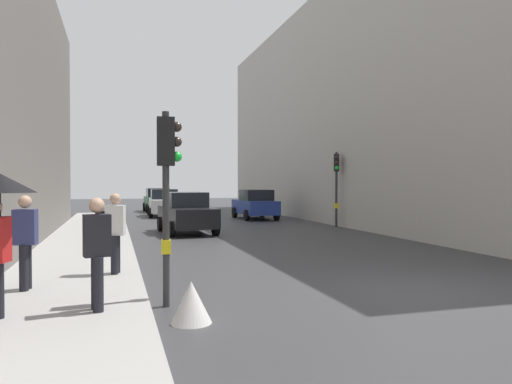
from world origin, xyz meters
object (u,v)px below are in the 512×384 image
at_px(car_blue_van, 255,204).
at_px(warning_sign_triangle, 191,302).
at_px(car_white_compact, 164,203).
at_px(car_green_estate, 158,200).
at_px(traffic_light_near_left, 167,172).
at_px(pedestrian_in_dark_coat, 97,249).
at_px(pedestrian_with_grey_backpack, 23,236).
at_px(pedestrian_with_black_backpack, 113,228).
at_px(traffic_light_mid_street, 336,175).
at_px(car_dark_suv, 187,213).

relative_size(car_blue_van, warning_sign_triangle, 6.51).
height_order(car_white_compact, warning_sign_triangle, car_white_compact).
xyz_separation_m(car_white_compact, car_green_estate, (0.07, 5.49, 0.00)).
relative_size(traffic_light_near_left, pedestrian_in_dark_coat, 1.92).
distance_m(car_green_estate, pedestrian_in_dark_coat, 29.37).
bearing_deg(car_white_compact, pedestrian_with_grey_backpack, -102.30).
xyz_separation_m(pedestrian_with_black_backpack, pedestrian_in_dark_coat, (-0.24, -3.16, -0.03)).
distance_m(traffic_light_near_left, car_green_estate, 28.74).
bearing_deg(car_green_estate, pedestrian_with_grey_backpack, -100.03).
bearing_deg(car_white_compact, traffic_light_near_left, -95.46).
bearing_deg(pedestrian_with_grey_backpack, car_green_estate, 79.97).
xyz_separation_m(traffic_light_mid_street, car_green_estate, (-7.25, 15.57, -1.66)).
distance_m(traffic_light_near_left, car_white_compact, 23.27).
xyz_separation_m(pedestrian_with_black_backpack, pedestrian_with_grey_backpack, (-1.62, -1.23, 0.00)).
distance_m(traffic_light_mid_street, car_blue_van, 6.86).
height_order(pedestrian_in_dark_coat, warning_sign_triangle, pedestrian_in_dark_coat).
bearing_deg(car_blue_van, traffic_light_mid_street, -69.66).
distance_m(car_green_estate, pedestrian_with_grey_backpack, 27.67).
bearing_deg(traffic_light_mid_street, car_green_estate, 114.98).
relative_size(pedestrian_with_black_backpack, pedestrian_in_dark_coat, 1.00).
xyz_separation_m(traffic_light_mid_street, car_white_compact, (-7.33, 10.08, -1.66)).
bearing_deg(pedestrian_with_black_backpack, pedestrian_with_grey_backpack, -142.84).
bearing_deg(car_blue_van, pedestrian_with_black_backpack, -115.98).
relative_size(car_green_estate, pedestrian_with_black_backpack, 2.39).
bearing_deg(warning_sign_triangle, pedestrian_with_black_backpack, 107.26).
bearing_deg(car_blue_van, car_white_compact, 142.57).
distance_m(car_dark_suv, pedestrian_with_grey_backpack, 11.91).
relative_size(car_dark_suv, pedestrian_in_dark_coat, 2.44).
xyz_separation_m(traffic_light_near_left, pedestrian_with_grey_backpack, (-2.53, 1.36, -1.19)).
distance_m(car_blue_van, pedestrian_with_black_backpack, 18.57).
relative_size(pedestrian_with_grey_backpack, pedestrian_in_dark_coat, 1.00).
height_order(car_blue_van, pedestrian_with_grey_backpack, pedestrian_with_grey_backpack).
height_order(pedestrian_with_black_backpack, pedestrian_with_grey_backpack, same).
relative_size(car_dark_suv, car_white_compact, 1.02).
bearing_deg(pedestrian_with_grey_backpack, car_blue_van, 61.43).
relative_size(traffic_light_near_left, car_blue_van, 0.80).
height_order(car_dark_suv, pedestrian_in_dark_coat, pedestrian_in_dark_coat).
bearing_deg(car_dark_suv, pedestrian_with_grey_backpack, -112.94).
xyz_separation_m(traffic_light_near_left, car_dark_suv, (2.11, 12.33, -1.47)).
relative_size(traffic_light_mid_street, warning_sign_triangle, 5.65).
height_order(pedestrian_with_black_backpack, pedestrian_in_dark_coat, same).
xyz_separation_m(car_dark_suv, pedestrian_with_black_backpack, (-3.02, -9.73, 0.29)).
height_order(car_green_estate, pedestrian_with_black_backpack, pedestrian_with_black_backpack).
relative_size(traffic_light_mid_street, car_green_estate, 0.87).
bearing_deg(traffic_light_near_left, car_dark_suv, 80.30).
bearing_deg(traffic_light_mid_street, car_blue_van, 110.34).
bearing_deg(car_blue_van, car_dark_suv, -126.34).
bearing_deg(traffic_light_mid_street, car_white_compact, 126.02).
height_order(car_blue_van, pedestrian_with_black_backpack, pedestrian_with_black_backpack).
bearing_deg(pedestrian_in_dark_coat, car_white_compact, 81.92).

